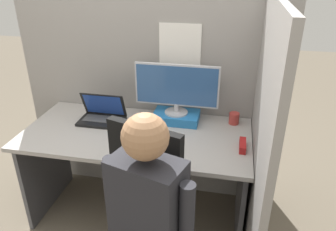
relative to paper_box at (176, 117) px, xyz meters
The scene contains 12 objects.
cubicle_panel_back 0.31m from the paper_box, 144.45° to the left, with size 2.10×0.05×1.70m.
cubicle_panel_right 0.66m from the paper_box, 28.18° to the right, with size 0.04×1.42×1.70m.
desk 0.40m from the paper_box, 136.13° to the right, with size 1.60×0.77×0.76m.
paper_box is the anchor object (origin of this frame).
monitor 0.24m from the paper_box, 90.00° to the left, with size 0.61×0.17×0.37m.
laptop 0.56m from the paper_box, 167.62° to the right, with size 0.33×0.21×0.21m.
mouse 0.46m from the paper_box, 125.16° to the right, with size 0.06×0.05×0.03m.
stapler 0.58m from the paper_box, 32.09° to the right, with size 0.04×0.15×0.05m.
carrot_toy 0.42m from the paper_box, 79.08° to the right, with size 0.04×0.14×0.04m.
office_chair 0.94m from the paper_box, 89.06° to the right, with size 0.58×0.63×1.11m.
person 1.08m from the paper_box, 86.54° to the right, with size 0.46×0.48×1.30m.
coffee_mug 0.43m from the paper_box, ahead, with size 0.07×0.07×0.09m.
Camera 1 is at (0.63, -1.56, 1.88)m, focal length 35.00 mm.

